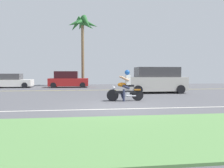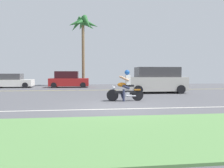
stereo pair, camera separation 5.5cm
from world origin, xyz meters
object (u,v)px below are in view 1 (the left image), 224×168
Objects in this scene: palm_tree_0 at (82,27)px; parked_car_1 at (68,80)px; motorcyclist at (126,88)px; parked_car_0 at (11,81)px; suv_nearby at (156,80)px.

parked_car_1 is at bearing -123.42° from palm_tree_0.
palm_tree_0 reaches higher than parked_car_1.
motorcyclist reaches higher than parked_car_1.
parked_car_0 is at bearing 177.39° from parked_car_1.
parked_car_0 is at bearing -164.81° from palm_tree_0.
palm_tree_0 is at bearing 123.05° from suv_nearby.
parked_car_0 is 0.51× the size of palm_tree_0.
motorcyclist is 0.50× the size of parked_car_1.
palm_tree_0 reaches higher than motorcyclist.
parked_car_0 is (-13.16, 6.96, -0.27)m from suv_nearby.
suv_nearby reaches higher than parked_car_1.
parked_car_1 is 0.50× the size of palm_tree_0.
motorcyclist is 11.70m from parked_car_1.
suv_nearby reaches higher than motorcyclist.
motorcyclist is 0.44× the size of suv_nearby.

